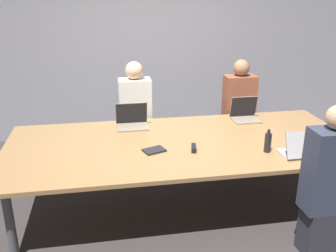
# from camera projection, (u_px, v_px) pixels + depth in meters

# --- Properties ---
(ground_plane) EXTENTS (24.00, 24.00, 0.00)m
(ground_plane) POSITION_uv_depth(u_px,v_px,m) (181.00, 203.00, 4.16)
(ground_plane) COLOR #383333
(curtain_wall) EXTENTS (12.00, 0.06, 2.80)m
(curtain_wall) POSITION_uv_depth(u_px,v_px,m) (153.00, 46.00, 5.74)
(curtain_wall) COLOR #9999A3
(curtain_wall) RESTS_ON ground_plane
(conference_table) EXTENTS (3.63, 1.57, 0.73)m
(conference_table) POSITION_uv_depth(u_px,v_px,m) (182.00, 146.00, 3.92)
(conference_table) COLOR #9E7547
(conference_table) RESTS_ON ground_plane
(laptop_far_right) EXTENTS (0.32, 0.28, 0.28)m
(laptop_far_right) POSITION_uv_depth(u_px,v_px,m) (245.00, 113.00, 4.54)
(laptop_far_right) COLOR gray
(laptop_far_right) RESTS_ON conference_table
(person_far_right) EXTENTS (0.40, 0.24, 1.39)m
(person_far_right) POSITION_uv_depth(u_px,v_px,m) (238.00, 113.00, 4.97)
(person_far_right) COLOR #2D2D38
(person_far_right) RESTS_ON ground_plane
(laptop_near_right) EXTENTS (0.32, 0.26, 0.26)m
(laptop_near_right) POSITION_uv_depth(u_px,v_px,m) (299.00, 149.00, 3.55)
(laptop_near_right) COLOR #B7B7BC
(laptop_near_right) RESTS_ON conference_table
(person_near_right) EXTENTS (0.40, 0.24, 1.39)m
(person_near_right) POSITION_uv_depth(u_px,v_px,m) (327.00, 186.00, 3.16)
(person_near_right) COLOR #2D2D38
(person_near_right) RESTS_ON ground_plane
(bottle_near_right) EXTENTS (0.07, 0.07, 0.23)m
(bottle_near_right) POSITION_uv_depth(u_px,v_px,m) (268.00, 142.00, 3.64)
(bottle_near_right) COLOR black
(bottle_near_right) RESTS_ON conference_table
(laptop_far_midleft) EXTENTS (0.36, 0.28, 0.28)m
(laptop_far_midleft) POSITION_uv_depth(u_px,v_px,m) (132.00, 120.00, 4.31)
(laptop_far_midleft) COLOR gray
(laptop_far_midleft) RESTS_ON conference_table
(person_far_midleft) EXTENTS (0.40, 0.24, 1.40)m
(person_far_midleft) POSITION_uv_depth(u_px,v_px,m) (136.00, 117.00, 4.79)
(person_far_midleft) COLOR #2D2D38
(person_far_midleft) RESTS_ON ground_plane
(stapler) EXTENTS (0.08, 0.16, 0.05)m
(stapler) POSITION_uv_depth(u_px,v_px,m) (194.00, 148.00, 3.69)
(stapler) COLOR black
(stapler) RESTS_ON conference_table
(notebook) EXTENTS (0.24, 0.21, 0.02)m
(notebook) POSITION_uv_depth(u_px,v_px,m) (154.00, 150.00, 3.68)
(notebook) COLOR #232328
(notebook) RESTS_ON conference_table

